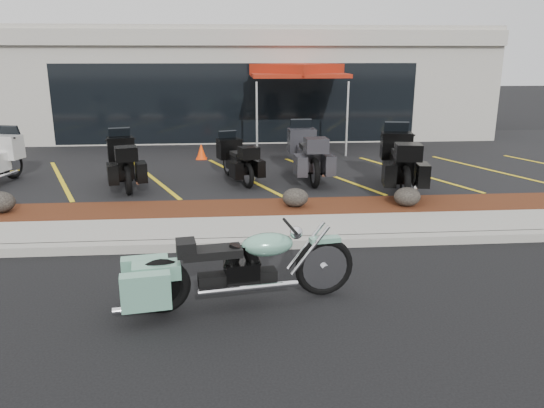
{
  "coord_description": "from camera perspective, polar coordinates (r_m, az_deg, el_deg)",
  "views": [
    {
      "loc": [
        -0.29,
        -7.33,
        3.09
      ],
      "look_at": [
        0.4,
        1.2,
        0.66
      ],
      "focal_mm": 35.0,
      "sensor_mm": 36.0,
      "label": 1
    }
  ],
  "objects": [
    {
      "name": "traffic_cone",
      "position": [
        15.53,
        -7.62,
        5.64
      ],
      "size": [
        0.35,
        0.35,
        0.45
      ],
      "primitive_type": "cone",
      "rotation": [
        0.0,
        0.0,
        0.21
      ],
      "color": "#F74008",
      "rests_on": "upper_lot"
    },
    {
      "name": "touring_black_front",
      "position": [
        13.28,
        -15.95,
        5.23
      ],
      "size": [
        1.37,
        2.31,
        1.26
      ],
      "primitive_type": null,
      "rotation": [
        0.0,
        0.0,
        1.84
      ],
      "color": "black",
      "rests_on": "upper_lot"
    },
    {
      "name": "mulch_bed",
      "position": [
        10.57,
        -2.88,
        -0.73
      ],
      "size": [
        24.0,
        1.2,
        0.16
      ],
      "primitive_type": "cube",
      "color": "#37170C",
      "rests_on": "ground"
    },
    {
      "name": "touring_black_rear",
      "position": [
        12.94,
        13.09,
        5.52
      ],
      "size": [
        1.34,
        2.58,
        1.43
      ],
      "primitive_type": null,
      "rotation": [
        0.0,
        0.0,
        1.4
      ],
      "color": "black",
      "rests_on": "upper_lot"
    },
    {
      "name": "touring_white",
      "position": [
        14.3,
        -26.24,
        5.01
      ],
      "size": [
        1.4,
        2.39,
        1.31
      ],
      "primitive_type": null,
      "rotation": [
        0.0,
        0.0,
        1.31
      ],
      "color": "silver",
      "rests_on": "upper_lot"
    },
    {
      "name": "ground",
      "position": [
        7.96,
        -2.21,
        -7.02
      ],
      "size": [
        90.0,
        90.0,
        0.0
      ],
      "primitive_type": "plane",
      "color": "black",
      "rests_on": "ground"
    },
    {
      "name": "boulder_right",
      "position": [
        10.9,
        14.33,
        0.77
      ],
      "size": [
        0.54,
        0.45,
        0.38
      ],
      "primitive_type": "ellipsoid",
      "color": "black",
      "rests_on": "mulch_bed"
    },
    {
      "name": "sidewalk",
      "position": [
        9.43,
        -2.64,
        -2.83
      ],
      "size": [
        24.0,
        1.2,
        0.15
      ],
      "primitive_type": "cube",
      "color": "gray",
      "rests_on": "ground"
    },
    {
      "name": "hero_cruiser",
      "position": [
        6.97,
        5.65,
        -5.86
      ],
      "size": [
        3.05,
        1.21,
        1.05
      ],
      "primitive_type": null,
      "rotation": [
        0.0,
        0.0,
        0.16
      ],
      "color": "#6CA88E",
      "rests_on": "ground"
    },
    {
      "name": "popup_canopy",
      "position": [
        16.88,
        2.72,
        14.01
      ],
      "size": [
        3.26,
        3.26,
        2.65
      ],
      "rotation": [
        0.0,
        0.0,
        -0.16
      ],
      "color": "silver",
      "rests_on": "upper_lot"
    },
    {
      "name": "boulder_mid",
      "position": [
        10.53,
        2.52,
        0.71
      ],
      "size": [
        0.52,
        0.43,
        0.37
      ],
      "primitive_type": "ellipsoid",
      "color": "black",
      "rests_on": "mulch_bed"
    },
    {
      "name": "touring_grey",
      "position": [
        13.61,
        3.09,
        6.28
      ],
      "size": [
        1.04,
        2.41,
        1.37
      ],
      "primitive_type": null,
      "rotation": [
        0.0,
        0.0,
        1.63
      ],
      "color": "#2D2C31",
      "rests_on": "upper_lot"
    },
    {
      "name": "curb",
      "position": [
        8.77,
        -2.47,
        -4.29
      ],
      "size": [
        24.0,
        0.25,
        0.15
      ],
      "primitive_type": "cube",
      "color": "gray",
      "rests_on": "ground"
    },
    {
      "name": "dealership_building",
      "position": [
        21.83,
        -3.97,
        12.96
      ],
      "size": [
        18.0,
        8.16,
        4.0
      ],
      "color": "#A5A195",
      "rests_on": "ground"
    },
    {
      "name": "upper_lot",
      "position": [
        15.82,
        -3.52,
        4.83
      ],
      "size": [
        26.0,
        9.6,
        0.15
      ],
      "primitive_type": "cube",
      "color": "black",
      "rests_on": "ground"
    },
    {
      "name": "touring_black_mid",
      "position": [
        13.26,
        -4.77,
        5.48
      ],
      "size": [
        1.32,
        2.09,
        1.13
      ],
      "primitive_type": null,
      "rotation": [
        0.0,
        0.0,
        1.89
      ],
      "color": "black",
      "rests_on": "upper_lot"
    }
  ]
}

